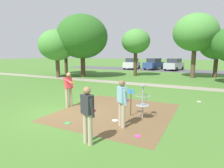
{
  "coord_description": "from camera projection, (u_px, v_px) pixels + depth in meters",
  "views": [
    {
      "loc": [
        5.46,
        -6.33,
        2.63
      ],
      "look_at": [
        0.95,
        2.6,
        1.0
      ],
      "focal_mm": 30.18,
      "sensor_mm": 36.0,
      "label": 1
    }
  ],
  "objects": [
    {
      "name": "parked_car_center_left",
      "position": [
        154.0,
        64.0,
        30.97
      ],
      "size": [
        2.76,
        4.51,
        1.84
      ],
      "color": "#2D4784",
      "rests_on": "ground"
    },
    {
      "name": "parking_lot_strip",
      "position": [
        168.0,
        70.0,
        29.58
      ],
      "size": [
        36.0,
        6.0,
        0.01
      ],
      "primitive_type": "cube",
      "color": "#4C4C51",
      "rests_on": "ground"
    },
    {
      "name": "dirt_tee_pad",
      "position": [
        116.0,
        112.0,
        8.55
      ],
      "size": [
        4.87,
        5.25,
        0.01
      ],
      "primitive_type": "cube",
      "color": "brown",
      "rests_on": "ground"
    },
    {
      "name": "parked_car_leftmost",
      "position": [
        132.0,
        64.0,
        31.9
      ],
      "size": [
        2.13,
        4.28,
        1.84
      ],
      "color": "silver",
      "rests_on": "ground"
    },
    {
      "name": "frisbee_mid_grass",
      "position": [
        138.0,
        136.0,
        6.03
      ],
      "size": [
        0.2,
        0.2,
        0.02
      ],
      "primitive_type": "cylinder",
      "color": "#E53D99",
      "rests_on": "ground"
    },
    {
      "name": "frisbee_by_tee",
      "position": [
        115.0,
        120.0,
        7.44
      ],
      "size": [
        0.24,
        0.24,
        0.02
      ],
      "primitive_type": "cylinder",
      "color": "white",
      "rests_on": "ground"
    },
    {
      "name": "tree_far_right",
      "position": [
        217.0,
        45.0,
        20.21
      ],
      "size": [
        3.73,
        3.73,
        5.17
      ],
      "color": "#4C3823",
      "rests_on": "ground"
    },
    {
      "name": "disc_golf_basket",
      "position": [
        141.0,
        100.0,
        7.64
      ],
      "size": [
        0.98,
        0.58,
        1.39
      ],
      "color": "#9E9EA3",
      "rests_on": "ground"
    },
    {
      "name": "tree_near_left",
      "position": [
        57.0,
        45.0,
        20.39
      ],
      "size": [
        3.9,
        3.9,
        5.18
      ],
      "color": "brown",
      "rests_on": "ground"
    },
    {
      "name": "player_foreground_watching",
      "position": [
        122.0,
        101.0,
        6.67
      ],
      "size": [
        0.47,
        0.45,
        1.71
      ],
      "color": "tan",
      "rests_on": "ground"
    },
    {
      "name": "player_throwing",
      "position": [
        69.0,
        87.0,
        9.26
      ],
      "size": [
        0.96,
        0.78,
        1.71
      ],
      "color": "tan",
      "rests_on": "ground"
    },
    {
      "name": "frisbee_far_left",
      "position": [
        68.0,
        123.0,
        7.15
      ],
      "size": [
        0.23,
        0.23,
        0.02
      ],
      "primitive_type": "cylinder",
      "color": "green",
      "rests_on": "ground"
    },
    {
      "name": "tree_near_right",
      "position": [
        136.0,
        42.0,
        21.61
      ],
      "size": [
        3.27,
        3.27,
        5.4
      ],
      "color": "#4C3823",
      "rests_on": "ground"
    },
    {
      "name": "tree_far_left",
      "position": [
        82.0,
        37.0,
        20.63
      ],
      "size": [
        5.59,
        5.59,
        6.82
      ],
      "color": "#422D1E",
      "rests_on": "ground"
    },
    {
      "name": "frisbee_near_basket",
      "position": [
        82.0,
        100.0,
        10.61
      ],
      "size": [
        0.22,
        0.22,
        0.02
      ],
      "primitive_type": "cylinder",
      "color": "gold",
      "rests_on": "ground"
    },
    {
      "name": "tree_far_center",
      "position": [
        65.0,
        43.0,
        24.14
      ],
      "size": [
        3.53,
        3.53,
        5.54
      ],
      "color": "#4C3823",
      "rests_on": "ground"
    },
    {
      "name": "ground_plane",
      "position": [
        67.0,
        113.0,
        8.43
      ],
      "size": [
        160.0,
        160.0,
        0.0
      ],
      "primitive_type": "plane",
      "color": "#47752D"
    },
    {
      "name": "gravel_path",
      "position": [
        136.0,
        84.0,
        16.47
      ],
      "size": [
        40.0,
        1.42,
        0.0
      ],
      "primitive_type": "cube",
      "color": "gray",
      "rests_on": "ground"
    },
    {
      "name": "frisbee_far_right",
      "position": [
        199.0,
        102.0,
        10.36
      ],
      "size": [
        0.22,
        0.22,
        0.02
      ],
      "primitive_type": "cylinder",
      "color": "white",
      "rests_on": "ground"
    },
    {
      "name": "parked_car_center_right",
      "position": [
        174.0,
        64.0,
        29.48
      ],
      "size": [
        2.62,
        4.48,
        1.84
      ],
      "color": "#B2B7BC",
      "rests_on": "ground"
    },
    {
      "name": "player_waiting_left",
      "position": [
        87.0,
        112.0,
        5.39
      ],
      "size": [
        0.5,
        0.44,
        1.71
      ],
      "color": "tan",
      "rests_on": "ground"
    },
    {
      "name": "tree_mid_center",
      "position": [
        195.0,
        33.0,
        19.79
      ],
      "size": [
        4.6,
        4.6,
        6.76
      ],
      "color": "brown",
      "rests_on": "ground"
    }
  ]
}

